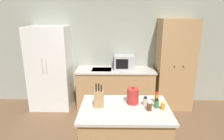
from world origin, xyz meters
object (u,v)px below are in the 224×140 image
Objects in this scene: pantry_cabinet at (175,65)px; microwave at (124,62)px; refrigerator at (50,68)px; spice_bottle_tall_dark at (163,106)px; kettle at (133,96)px; knife_block at (99,99)px; spice_bottle_short_red at (149,106)px; spice_bottle_amber_oil at (156,98)px; spice_bottle_green_herb at (145,101)px; spice_bottle_pale_salt at (156,103)px.

microwave is (-1.14, 0.08, 0.04)m from pantry_cabinet.
refrigerator is at bearing -179.17° from pantry_cabinet.
pantry_cabinet is 1.14m from microwave.
pantry_cabinet is 2.17m from spice_bottle_tall_dark.
microwave is 1.96m from kettle.
knife_block reaches higher than kettle.
refrigerator is 2.78m from spice_bottle_short_red.
spice_bottle_tall_dark is (0.82, -0.05, -0.07)m from knife_block.
spice_bottle_amber_oil reaches higher than spice_bottle_short_red.
refrigerator is 14.78× the size of spice_bottle_green_herb.
spice_bottle_tall_dark is at bearing -26.48° from spice_bottle_green_herb.
spice_bottle_tall_dark is 0.41m from kettle.
spice_bottle_pale_salt is (0.14, -0.06, -0.00)m from spice_bottle_green_herb.
pantry_cabinet is at bearing 68.00° from spice_bottle_pale_salt.
spice_bottle_amber_oil is at bearing 58.64° from spice_bottle_short_red.
microwave reaches higher than spice_bottle_short_red.
refrigerator is 2.81m from pantry_cabinet.
microwave is at bearing 4.22° from refrigerator.
pantry_cabinet is at bearing 64.04° from spice_bottle_green_herb.
kettle is (-1.10, -1.87, 0.05)m from pantry_cabinet.
refrigerator is 15.56× the size of spice_bottle_short_red.
spice_bottle_short_red is 0.13m from spice_bottle_pale_salt.
spice_bottle_green_herb is (-0.03, 0.13, 0.00)m from spice_bottle_short_red.
refrigerator is 11.92× the size of spice_bottle_amber_oil.
spice_bottle_tall_dark is at bearing -44.02° from refrigerator.
pantry_cabinet is 16.88× the size of spice_bottle_short_red.
microwave is 2.12m from knife_block.
spice_bottle_pale_salt is (-0.03, -0.14, -0.01)m from spice_bottle_amber_oil.
kettle is at bearing 155.38° from spice_bottle_tall_dark.
refrigerator is 15.02× the size of spice_bottle_pale_salt.
knife_block is (1.25, -1.96, 0.14)m from refrigerator.
spice_bottle_green_herb is at bearing -115.96° from pantry_cabinet.
knife_block reaches higher than spice_bottle_amber_oil.
spice_bottle_green_herb is 0.53× the size of kettle.
spice_bottle_short_red is (-0.18, -0.03, 0.01)m from spice_bottle_tall_dark.
pantry_cabinet reaches higher than spice_bottle_green_herb.
pantry_cabinet reaches higher than spice_bottle_short_red.
pantry_cabinet is at bearing 0.83° from refrigerator.
spice_bottle_amber_oil is 1.26× the size of spice_bottle_pale_salt.
microwave is 3.65× the size of spice_bottle_pale_salt.
refrigerator is at bearing 135.98° from spice_bottle_tall_dark.
pantry_cabinet is 2.01m from spice_bottle_amber_oil.
spice_bottle_pale_salt is (-0.81, -1.99, -0.00)m from pantry_cabinet.
spice_bottle_pale_salt is 0.52× the size of kettle.
spice_bottle_short_red reaches higher than spice_bottle_tall_dark.
kettle is (-0.30, 0.12, 0.05)m from spice_bottle_pale_salt.
spice_bottle_pale_salt is at bearing -80.98° from microwave.
knife_block is 0.65m from spice_bottle_short_red.
knife_block is (-0.42, -2.08, 0.02)m from microwave.
spice_bottle_tall_dark is 0.83× the size of spice_bottle_pale_salt.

